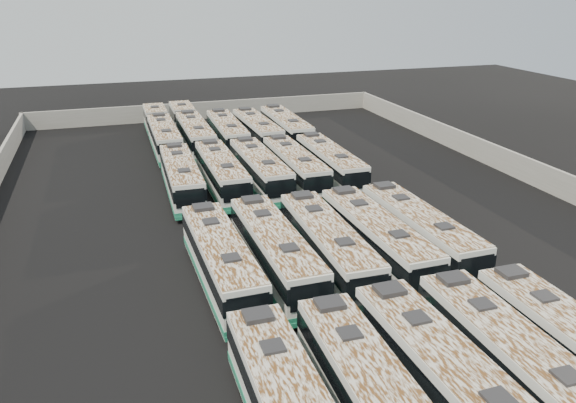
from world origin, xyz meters
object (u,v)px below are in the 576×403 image
object	(u,v)px
bus_midfront_far_left	(221,261)
bus_midback_center	(260,170)
bus_back_right	(257,131)
bus_back_far_right	(286,129)
bus_back_left	(191,129)
bus_midback_far_left	(181,178)
bus_midback_right	(295,167)
bus_back_center	(227,133)
bus_front_left	(374,401)
bus_midback_far_right	(330,164)
bus_midfront_far_right	(419,232)
bus_back_far_left	(161,131)
bus_midfront_center	(328,246)
bus_front_right	(516,366)
bus_front_center	(449,385)
bus_midfront_left	(275,252)
bus_midfront_right	(376,239)
bus_midback_left	(221,173)

from	to	relation	value
bus_midfront_far_left	bus_midback_center	xyz separation A→B (m)	(6.51, 15.64, -0.00)
bus_back_right	bus_back_far_right	size ratio (longest dim) A/B	0.97
bus_back_left	bus_midback_far_left	bearing A→B (deg)	-101.13
bus_midback_right	bus_back_center	xyz separation A→B (m)	(-3.12, 13.20, 0.03)
bus_front_left	bus_midback_far_right	bearing A→B (deg)	72.33
bus_midfront_far_right	bus_midback_far_right	xyz separation A→B (m)	(0.00, 15.36, -0.02)
bus_back_far_left	bus_midfront_center	bearing A→B (deg)	-78.36
bus_midback_right	bus_midfront_far_left	bearing A→B (deg)	-122.00
bus_back_center	bus_back_far_right	distance (m)	6.51
bus_midback_right	bus_back_center	size ratio (longest dim) A/B	0.98
bus_back_right	bus_midback_center	bearing A→B (deg)	-105.32
bus_midback_center	bus_back_far_right	distance (m)	14.66
bus_midfront_center	bus_back_far_right	xyz separation A→B (m)	(6.50, 28.83, 0.03)
bus_back_center	bus_back_far_right	xyz separation A→B (m)	(6.51, 0.02, 0.04)
bus_front_right	bus_back_left	bearing A→B (deg)	98.85
bus_midback_far_left	bus_back_right	size ratio (longest dim) A/B	0.99
bus_front_center	bus_midfront_far_right	size ratio (longest dim) A/B	1.03
bus_midfront_left	bus_midback_far_right	distance (m)	18.12
bus_midback_far_left	bus_midback_right	distance (m)	9.74
bus_midfront_far_left	bus_midfront_far_right	world-z (taller)	bus_midfront_far_left
bus_back_far_left	bus_back_right	bearing A→B (deg)	-18.10
bus_midfront_far_left	bus_midfront_left	bearing A→B (deg)	1.55
bus_midfront_far_left	bus_midback_right	bearing A→B (deg)	56.85
bus_front_left	bus_midback_right	world-z (taller)	bus_midback_right
bus_midfront_right	bus_midback_left	distance (m)	17.13
bus_midback_left	bus_midback_far_right	size ratio (longest dim) A/B	1.01
bus_midfront_right	bus_front_right	bearing A→B (deg)	-91.39
bus_back_left	bus_midfront_far_right	bearing A→B (deg)	-72.98
bus_back_center	bus_midfront_left	bearing A→B (deg)	-95.34
bus_front_center	bus_front_right	world-z (taller)	bus_front_center
bus_midback_right	bus_midback_far_right	distance (m)	3.26
bus_midback_far_left	bus_back_far_right	distance (m)	18.56
bus_midfront_left	bus_midfront_right	bearing A→B (deg)	-2.98
bus_midback_left	bus_back_left	bearing A→B (deg)	90.10
bus_back_right	bus_midfront_right	bearing A→B (deg)	-91.48
bus_back_right	bus_midfront_far_left	bearing A→B (deg)	-110.16
bus_midfront_center	bus_midback_right	world-z (taller)	bus_midfront_center
bus_front_left	bus_midfront_far_left	distance (m)	13.51
bus_front_center	bus_midback_far_right	xyz separation A→B (m)	(6.49, 28.80, -0.07)
bus_front_left	bus_midback_left	world-z (taller)	bus_midback_left
bus_front_left	bus_back_far_left	xyz separation A→B (m)	(-3.26, 45.09, 0.01)
bus_back_far_left	bus_midback_far_right	bearing A→B (deg)	-51.76
bus_midback_left	bus_back_far_left	size ratio (longest dim) A/B	0.65
bus_midfront_left	bus_back_center	world-z (taller)	bus_midfront_left
bus_front_left	bus_midfront_far_left	world-z (taller)	bus_midfront_far_left
bus_back_far_right	bus_midfront_right	bearing A→B (deg)	-95.94
bus_midfront_far_left	bus_midfront_left	size ratio (longest dim) A/B	0.99
bus_midfront_far_right	bus_midback_far_right	bearing A→B (deg)	88.82
bus_front_center	bus_back_center	world-z (taller)	bus_front_center
bus_midback_right	bus_back_far_right	world-z (taller)	bus_back_far_right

